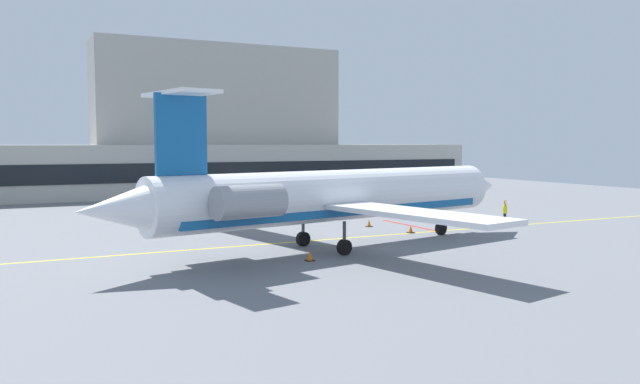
# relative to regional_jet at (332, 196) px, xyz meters

# --- Properties ---
(ground) EXTENTS (120.00, 120.00, 0.11)m
(ground) POSITION_rel_regional_jet_xyz_m (2.90, -0.18, -3.29)
(ground) COLOR slate
(terminal_building) EXTENTS (69.18, 12.21, 19.30)m
(terminal_building) POSITION_rel_regional_jet_xyz_m (7.56, 46.41, 3.78)
(terminal_building) COLOR #B7B2A8
(terminal_building) RESTS_ON ground
(regional_jet) EXTENTS (30.84, 25.68, 9.06)m
(regional_jet) POSITION_rel_regional_jet_xyz_m (0.00, 0.00, 0.00)
(regional_jet) COLOR white
(regional_jet) RESTS_ON ground
(baggage_tug) EXTENTS (4.06, 3.21, 2.38)m
(baggage_tug) POSITION_rel_regional_jet_xyz_m (-6.06, 18.35, -2.19)
(baggage_tug) COLOR #19389E
(baggage_tug) RESTS_ON ground
(pushback_tractor) EXTENTS (4.10, 4.28, 1.79)m
(pushback_tractor) POSITION_rel_regional_jet_xyz_m (13.49, 18.70, -2.40)
(pushback_tractor) COLOR #E5B20C
(pushback_tractor) RESTS_ON ground
(fuel_tank) EXTENTS (7.65, 3.27, 2.74)m
(fuel_tank) POSITION_rel_regional_jet_xyz_m (12.34, 26.91, -1.72)
(fuel_tank) COLOR white
(fuel_tank) RESTS_ON ground
(marshaller) EXTENTS (0.75, 0.52, 1.91)m
(marshaller) POSITION_rel_regional_jet_xyz_m (17.92, 4.54, -2.28)
(marshaller) COLOR #191E33
(marshaller) RESTS_ON ground
(safety_cone_alpha) EXTENTS (0.47, 0.47, 0.55)m
(safety_cone_alpha) POSITION_rel_regional_jet_xyz_m (7.32, 7.92, -3.00)
(safety_cone_alpha) COLOR orange
(safety_cone_alpha) RESTS_ON ground
(safety_cone_bravo) EXTENTS (0.47, 0.47, 0.55)m
(safety_cone_bravo) POSITION_rel_regional_jet_xyz_m (-2.87, -2.87, -3.00)
(safety_cone_bravo) COLOR orange
(safety_cone_bravo) RESTS_ON ground
(safety_cone_charlie) EXTENTS (0.47, 0.47, 0.55)m
(safety_cone_charlie) POSITION_rel_regional_jet_xyz_m (8.28, 3.67, -3.00)
(safety_cone_charlie) COLOR orange
(safety_cone_charlie) RESTS_ON ground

